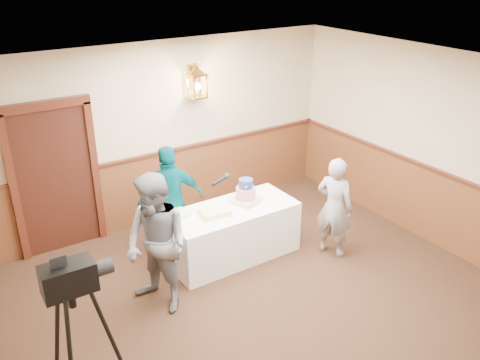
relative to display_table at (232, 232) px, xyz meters
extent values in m
plane|color=#311B13|center=(-0.30, -1.90, -0.38)|extent=(7.00, 7.00, 0.00)
cube|color=#BEAE8F|center=(-0.30, 1.60, 1.02)|extent=(6.00, 0.02, 2.80)
cube|color=white|center=(-0.30, -1.90, 2.42)|extent=(6.00, 7.00, 0.02)
cube|color=brown|center=(-0.30, 1.58, 0.18)|extent=(5.98, 0.04, 1.10)
cube|color=brown|center=(2.68, -1.90, 0.18)|extent=(0.04, 6.98, 1.10)
cube|color=#491E13|center=(-0.30, 1.56, 0.75)|extent=(5.98, 0.07, 0.04)
cube|color=#33150E|center=(-1.90, 1.55, 0.68)|extent=(1.00, 0.06, 2.10)
cube|color=white|center=(0.00, 0.00, 0.00)|extent=(1.80, 0.80, 0.75)
cube|color=beige|center=(0.26, 0.05, 0.41)|extent=(0.43, 0.43, 0.07)
cylinder|color=red|center=(0.26, 0.05, 0.52)|extent=(0.27, 0.27, 0.16)
cylinder|color=navy|center=(0.26, 0.05, 0.66)|extent=(0.19, 0.19, 0.13)
cube|color=#EEE68E|center=(-0.29, -0.03, 0.41)|extent=(0.41, 0.33, 0.08)
cube|color=#ABF2AB|center=(-0.72, 0.18, 0.41)|extent=(0.33, 0.30, 0.07)
imported|color=slate|center=(-1.32, -0.47, 0.49)|extent=(0.90, 1.01, 1.72)
cylinder|color=black|center=(-0.34, -0.25, 0.97)|extent=(0.23, 0.08, 0.09)
sphere|color=black|center=(-0.22, -0.23, 0.99)|extent=(0.08, 0.08, 0.08)
imported|color=gray|center=(1.22, -0.71, 0.35)|extent=(0.52, 0.62, 1.46)
imported|color=#004E54|center=(-0.63, 0.60, 0.42)|extent=(0.99, 0.55, 1.59)
cube|color=black|center=(-2.58, -1.67, 1.22)|extent=(0.42, 0.24, 0.25)
cylinder|color=black|center=(-2.31, -1.67, 1.22)|extent=(0.17, 0.13, 0.13)
camera|label=1|loc=(-3.27, -5.19, 3.58)|focal=38.00mm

